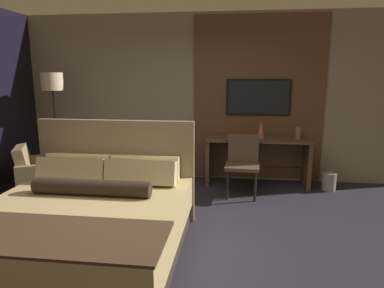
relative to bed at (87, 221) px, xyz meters
The scene contains 11 objects.
ground_plane 0.92m from the bed, 12.62° to the left, with size 16.00×16.00×0.00m, color #28232D.
wall_back_tv_panel 3.12m from the bed, 70.97° to the left, with size 7.20×0.09×2.80m.
bed is the anchor object (origin of this frame).
desk 3.09m from the bed, 53.56° to the left, with size 1.65×0.54×0.78m.
tv 3.44m from the bed, 55.89° to the left, with size 1.05×0.04×0.59m.
desk_chair 2.54m from the bed, 51.00° to the left, with size 0.53×0.52×0.91m.
armchair_by_window 2.15m from the bed, 131.66° to the left, with size 0.97×0.99×0.77m.
floor_lamp 2.84m from the bed, 124.20° to the left, with size 0.34×0.34×1.83m.
vase_tall 3.17m from the bed, 52.95° to the left, with size 0.13×0.13×0.27m.
vase_short 3.53m from the bed, 45.00° to the left, with size 0.08×0.08×0.20m.
waste_bin 3.77m from the bed, 38.20° to the left, with size 0.22×0.22×0.28m.
Camera 1 is at (0.63, -3.26, 1.81)m, focal length 32.00 mm.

